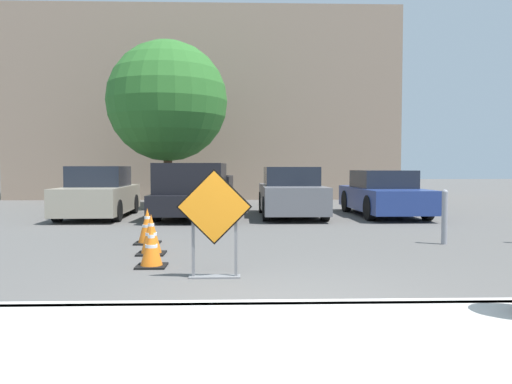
{
  "coord_description": "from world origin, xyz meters",
  "views": [
    {
      "loc": [
        -0.44,
        -4.97,
        1.5
      ],
      "look_at": [
        0.06,
        11.64,
        0.68
      ],
      "focal_mm": 35.0,
      "sensor_mm": 36.0,
      "label": 1
    }
  ],
  "objects_px": {
    "parked_car_second": "(291,193)",
    "parked_car_third": "(383,194)",
    "traffic_cone_second": "(151,235)",
    "parked_car_nearest": "(99,194)",
    "pickup_truck": "(195,193)",
    "traffic_cone_third": "(147,226)",
    "traffic_cone_nearest": "(151,247)",
    "road_closed_sign": "(214,217)",
    "bollard_nearest": "(445,215)"
  },
  "relations": [
    {
      "from": "road_closed_sign",
      "to": "parked_car_nearest",
      "type": "xyz_separation_m",
      "value": [
        -3.9,
        8.36,
        -0.13
      ]
    },
    {
      "from": "pickup_truck",
      "to": "parked_car_third",
      "type": "height_order",
      "value": "pickup_truck"
    },
    {
      "from": "parked_car_nearest",
      "to": "pickup_truck",
      "type": "height_order",
      "value": "pickup_truck"
    },
    {
      "from": "parked_car_second",
      "to": "parked_car_third",
      "type": "xyz_separation_m",
      "value": [
        2.89,
        0.2,
        -0.04
      ]
    },
    {
      "from": "road_closed_sign",
      "to": "traffic_cone_second",
      "type": "xyz_separation_m",
      "value": [
        -1.19,
        1.88,
        -0.49
      ]
    },
    {
      "from": "traffic_cone_third",
      "to": "pickup_truck",
      "type": "xyz_separation_m",
      "value": [
        0.46,
        5.26,
        0.39
      ]
    },
    {
      "from": "traffic_cone_second",
      "to": "bollard_nearest",
      "type": "bearing_deg",
      "value": 9.89
    },
    {
      "from": "traffic_cone_second",
      "to": "parked_car_nearest",
      "type": "distance_m",
      "value": 7.03
    },
    {
      "from": "road_closed_sign",
      "to": "pickup_truck",
      "type": "height_order",
      "value": "pickup_truck"
    },
    {
      "from": "parked_car_second",
      "to": "bollard_nearest",
      "type": "height_order",
      "value": "parked_car_second"
    },
    {
      "from": "traffic_cone_second",
      "to": "road_closed_sign",
      "type": "bearing_deg",
      "value": -57.76
    },
    {
      "from": "pickup_truck",
      "to": "parked_car_second",
      "type": "relative_size",
      "value": 1.29
    },
    {
      "from": "traffic_cone_nearest",
      "to": "pickup_truck",
      "type": "relative_size",
      "value": 0.12
    },
    {
      "from": "road_closed_sign",
      "to": "parked_car_second",
      "type": "xyz_separation_m",
      "value": [
        1.88,
        8.39,
        -0.12
      ]
    },
    {
      "from": "bollard_nearest",
      "to": "parked_car_second",
      "type": "bearing_deg",
      "value": 113.73
    },
    {
      "from": "traffic_cone_second",
      "to": "traffic_cone_third",
      "type": "xyz_separation_m",
      "value": [
        -0.29,
        1.2,
        0.0
      ]
    },
    {
      "from": "road_closed_sign",
      "to": "traffic_cone_third",
      "type": "distance_m",
      "value": 3.45
    },
    {
      "from": "traffic_cone_second",
      "to": "parked_car_second",
      "type": "relative_size",
      "value": 0.17
    },
    {
      "from": "road_closed_sign",
      "to": "traffic_cone_second",
      "type": "height_order",
      "value": "road_closed_sign"
    },
    {
      "from": "parked_car_nearest",
      "to": "parked_car_second",
      "type": "height_order",
      "value": "parked_car_nearest"
    },
    {
      "from": "traffic_cone_third",
      "to": "parked_car_nearest",
      "type": "distance_m",
      "value": 5.81
    },
    {
      "from": "traffic_cone_second",
      "to": "parked_car_nearest",
      "type": "height_order",
      "value": "parked_car_nearest"
    },
    {
      "from": "parked_car_nearest",
      "to": "parked_car_second",
      "type": "relative_size",
      "value": 0.99
    },
    {
      "from": "pickup_truck",
      "to": "parked_car_second",
      "type": "distance_m",
      "value": 2.9
    },
    {
      "from": "pickup_truck",
      "to": "bollard_nearest",
      "type": "height_order",
      "value": "pickup_truck"
    },
    {
      "from": "road_closed_sign",
      "to": "traffic_cone_nearest",
      "type": "height_order",
      "value": "road_closed_sign"
    },
    {
      "from": "parked_car_nearest",
      "to": "traffic_cone_second",
      "type": "bearing_deg",
      "value": 111.06
    },
    {
      "from": "parked_car_third",
      "to": "pickup_truck",
      "type": "bearing_deg",
      "value": 1.22
    },
    {
      "from": "parked_car_nearest",
      "to": "bollard_nearest",
      "type": "distance_m",
      "value": 9.9
    },
    {
      "from": "traffic_cone_third",
      "to": "parked_car_third",
      "type": "bearing_deg",
      "value": 41.38
    },
    {
      "from": "parked_car_third",
      "to": "parked_car_nearest",
      "type": "bearing_deg",
      "value": 0.31
    },
    {
      "from": "traffic_cone_second",
      "to": "parked_car_third",
      "type": "xyz_separation_m",
      "value": [
        5.96,
        6.71,
        0.33
      ]
    },
    {
      "from": "traffic_cone_nearest",
      "to": "traffic_cone_second",
      "type": "relative_size",
      "value": 0.91
    },
    {
      "from": "traffic_cone_nearest",
      "to": "parked_car_third",
      "type": "height_order",
      "value": "parked_car_third"
    },
    {
      "from": "road_closed_sign",
      "to": "traffic_cone_third",
      "type": "relative_size",
      "value": 2.12
    },
    {
      "from": "parked_car_second",
      "to": "road_closed_sign",
      "type": "bearing_deg",
      "value": 77.32
    },
    {
      "from": "traffic_cone_second",
      "to": "parked_car_second",
      "type": "xyz_separation_m",
      "value": [
        3.07,
        6.51,
        0.37
      ]
    },
    {
      "from": "parked_car_second",
      "to": "parked_car_third",
      "type": "bearing_deg",
      "value": -176.13
    },
    {
      "from": "traffic_cone_second",
      "to": "parked_car_nearest",
      "type": "relative_size",
      "value": 0.17
    },
    {
      "from": "traffic_cone_nearest",
      "to": "parked_car_nearest",
      "type": "relative_size",
      "value": 0.15
    },
    {
      "from": "road_closed_sign",
      "to": "parked_car_third",
      "type": "height_order",
      "value": "road_closed_sign"
    },
    {
      "from": "traffic_cone_nearest",
      "to": "parked_car_third",
      "type": "relative_size",
      "value": 0.14
    },
    {
      "from": "traffic_cone_third",
      "to": "parked_car_second",
      "type": "height_order",
      "value": "parked_car_second"
    },
    {
      "from": "road_closed_sign",
      "to": "pickup_truck",
      "type": "distance_m",
      "value": 8.4
    },
    {
      "from": "road_closed_sign",
      "to": "parked_car_nearest",
      "type": "distance_m",
      "value": 9.22
    },
    {
      "from": "road_closed_sign",
      "to": "bollard_nearest",
      "type": "relative_size",
      "value": 1.38
    },
    {
      "from": "traffic_cone_third",
      "to": "parked_car_nearest",
      "type": "height_order",
      "value": "parked_car_nearest"
    },
    {
      "from": "parked_car_second",
      "to": "parked_car_third",
      "type": "relative_size",
      "value": 0.91
    },
    {
      "from": "pickup_truck",
      "to": "bollard_nearest",
      "type": "distance_m",
      "value": 7.67
    },
    {
      "from": "bollard_nearest",
      "to": "traffic_cone_second",
      "type": "bearing_deg",
      "value": -170.11
    }
  ]
}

